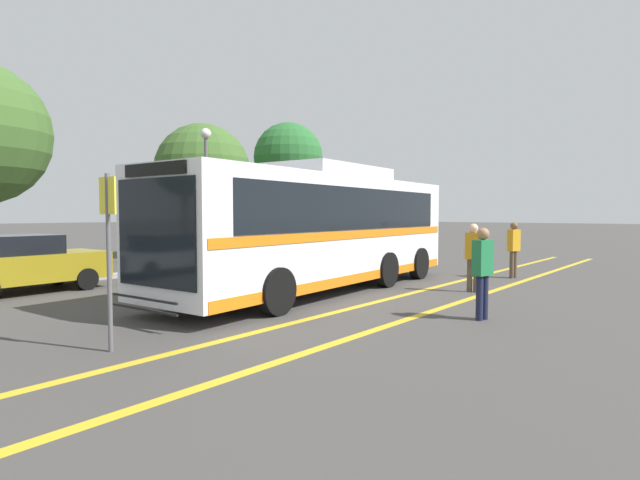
# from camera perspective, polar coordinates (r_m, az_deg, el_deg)

# --- Properties ---
(ground_plane) EXTENTS (220.00, 220.00, 0.00)m
(ground_plane) POSITION_cam_1_polar(r_m,az_deg,el_deg) (13.03, -5.62, -6.26)
(ground_plane) COLOR #423F3D
(lane_strip_0) EXTENTS (30.57, 0.20, 0.01)m
(lane_strip_0) POSITION_cam_1_polar(r_m,az_deg,el_deg) (12.49, 7.89, -6.67)
(lane_strip_0) COLOR gold
(lane_strip_0) RESTS_ON ground_plane
(lane_strip_1) EXTENTS (30.57, 0.20, 0.01)m
(lane_strip_1) POSITION_cam_1_polar(r_m,az_deg,el_deg) (11.77, 14.35, -7.32)
(lane_strip_1) COLOR gold
(lane_strip_1) RESTS_ON ground_plane
(curb_strip) EXTENTS (38.57, 0.36, 0.15)m
(curb_strip) POSITION_cam_1_polar(r_m,az_deg,el_deg) (18.81, -16.43, -3.27)
(curb_strip) COLOR #99999E
(curb_strip) RESTS_ON ground_plane
(transit_bus) EXTENTS (11.02, 3.30, 3.42)m
(transit_bus) POSITION_cam_1_polar(r_m,az_deg,el_deg) (13.60, 0.03, 1.57)
(transit_bus) COLOR white
(transit_bus) RESTS_ON ground_plane
(parked_car_1) EXTENTS (4.05, 2.02, 1.54)m
(parked_car_1) POSITION_cam_1_polar(r_m,az_deg,el_deg) (15.38, -30.75, -2.35)
(parked_car_1) COLOR olive
(parked_car_1) RESTS_ON ground_plane
(parked_car_2) EXTENTS (4.64, 2.00, 1.55)m
(parked_car_2) POSITION_cam_1_polar(r_m,az_deg,el_deg) (18.27, -11.02, -1.21)
(parked_car_2) COLOR maroon
(parked_car_2) RESTS_ON ground_plane
(parked_car_3) EXTENTS (4.64, 2.11, 1.53)m
(parked_car_3) POSITION_cam_1_polar(r_m,az_deg,el_deg) (22.74, 1.48, -0.34)
(parked_car_3) COLOR #4C3823
(parked_car_3) RESTS_ON ground_plane
(pedestrian_0) EXTENTS (0.46, 0.33, 1.82)m
(pedestrian_0) POSITION_cam_1_polar(r_m,az_deg,el_deg) (17.40, 21.26, -0.64)
(pedestrian_0) COLOR brown
(pedestrian_0) RESTS_ON ground_plane
(pedestrian_1) EXTENTS (0.46, 0.31, 1.82)m
(pedestrian_1) POSITION_cam_1_polar(r_m,az_deg,el_deg) (10.33, 18.09, -2.96)
(pedestrian_1) COLOR #191E38
(pedestrian_1) RESTS_ON ground_plane
(pedestrian_2) EXTENTS (0.34, 0.47, 1.83)m
(pedestrian_2) POSITION_cam_1_polar(r_m,az_deg,el_deg) (13.91, 17.11, -1.41)
(pedestrian_2) COLOR brown
(pedestrian_2) RESTS_ON ground_plane
(bus_stop_sign) EXTENTS (0.07, 0.40, 2.70)m
(bus_stop_sign) POSITION_cam_1_polar(r_m,az_deg,el_deg) (8.14, -23.01, -0.07)
(bus_stop_sign) COLOR #59595E
(bus_stop_sign) RESTS_ON ground_plane
(street_lamp) EXTENTS (0.42, 0.42, 5.48)m
(street_lamp) POSITION_cam_1_polar(r_m,az_deg,el_deg) (20.50, -12.88, 7.46)
(street_lamp) COLOR #59595E
(street_lamp) RESTS_ON ground_plane
(tree_0) EXTENTS (3.70, 3.70, 6.95)m
(tree_0) POSITION_cam_1_polar(r_m,az_deg,el_deg) (27.03, -3.64, 9.35)
(tree_0) COLOR #513823
(tree_0) RESTS_ON ground_plane
(tree_3) EXTENTS (4.55, 4.55, 6.42)m
(tree_3) POSITION_cam_1_polar(r_m,az_deg,el_deg) (24.88, -13.26, 7.65)
(tree_3) COLOR #513823
(tree_3) RESTS_ON ground_plane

